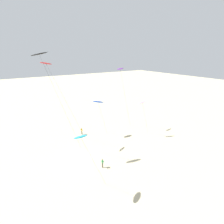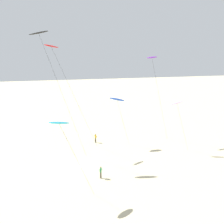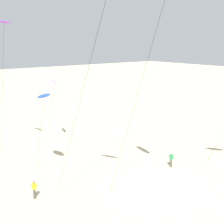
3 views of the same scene
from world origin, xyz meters
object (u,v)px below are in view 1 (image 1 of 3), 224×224
(kite_red, at_px, (47,65))
(kite_cyan, at_px, (81,137))
(kite_purple, at_px, (120,70))
(kite_flyer_nearest, at_px, (82,131))
(kite_blue, at_px, (98,102))
(kite_black, at_px, (40,56))
(kite_pink, at_px, (142,103))
(kite_flyer_middle, at_px, (102,163))

(kite_red, height_order, kite_cyan, kite_red)
(kite_purple, xyz_separation_m, kite_flyer_nearest, (-1.99, -9.96, -14.24))
(kite_blue, distance_m, kite_black, 16.65)
(kite_pink, bearing_deg, kite_black, -95.10)
(kite_pink, height_order, kite_black, kite_black)
(kite_blue, relative_size, kite_flyer_nearest, 5.36)
(kite_pink, bearing_deg, kite_cyan, -62.18)
(kite_pink, relative_size, kite_black, 0.45)
(kite_purple, distance_m, kite_flyer_nearest, 17.49)
(kite_cyan, relative_size, kite_flyer_middle, 5.63)
(kite_pink, height_order, kite_blue, kite_blue)
(kite_pink, distance_m, kite_black, 23.53)
(kite_cyan, xyz_separation_m, kite_flyer_nearest, (-18.92, 8.26, -8.06))
(kite_cyan, bearing_deg, kite_flyer_nearest, 156.43)
(kite_black, bearing_deg, kite_flyer_middle, 38.94)
(kite_red, relative_size, kite_pink, 2.03)
(kite_purple, relative_size, kite_black, 0.81)
(kite_pink, bearing_deg, kite_blue, -123.43)
(kite_pink, distance_m, kite_flyer_nearest, 16.10)
(kite_blue, xyz_separation_m, kite_black, (3.70, -12.52, 10.33))
(kite_purple, bearing_deg, kite_flyer_middle, -45.00)
(kite_cyan, height_order, kite_flyer_nearest, kite_cyan)
(kite_pink, relative_size, kite_blue, 0.97)
(kite_flyer_nearest, relative_size, kite_flyer_middle, 1.00)
(kite_purple, xyz_separation_m, kite_flyer_middle, (12.71, -12.71, -14.24))
(kite_black, bearing_deg, kite_cyan, 4.93)
(kite_purple, distance_m, kite_black, 20.13)
(kite_cyan, bearing_deg, kite_flyer_middle, 127.48)
(kite_cyan, distance_m, kite_black, 15.78)
(kite_cyan, distance_m, kite_flyer_nearest, 22.16)
(kite_red, height_order, kite_black, kite_black)
(kite_pink, height_order, kite_purple, kite_purple)
(kite_red, relative_size, kite_flyer_middle, 10.56)
(kite_purple, xyz_separation_m, kite_black, (4.57, -19.28, 3.56))
(kite_pink, height_order, kite_flyer_middle, kite_pink)
(kite_purple, bearing_deg, kite_blue, -82.63)
(kite_red, xyz_separation_m, kite_flyer_middle, (12.05, 4.61, -16.06))
(kite_pink, distance_m, kite_flyer_middle, 17.28)
(kite_cyan, relative_size, kite_purple, 0.60)
(kite_blue, xyz_separation_m, kite_flyer_middle, (11.83, -5.94, -7.47))
(kite_pink, xyz_separation_m, kite_purple, (-6.44, -1.67, 6.98))
(kite_cyan, xyz_separation_m, kite_blue, (-16.06, 11.45, -0.59))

